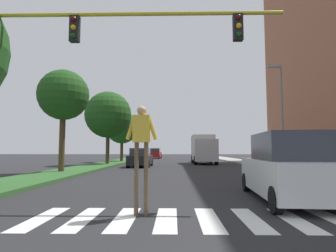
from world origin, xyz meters
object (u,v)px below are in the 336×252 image
object	(u,v)px
sedan_far_horizon	(156,154)
tree_distant	(122,128)
traffic_light_gantry	(73,53)
sedan_distant	(201,155)
tree_far	(108,115)
street_lamp_right	(281,107)
truck_box_delivery	(203,149)
pedestrian_performer	(141,142)
sedan_midblock	(140,158)
tree_mid	(63,96)
suv_crossing	(288,169)

from	to	relation	value
sedan_far_horizon	tree_distant	bearing A→B (deg)	-102.79
traffic_light_gantry	sedan_distant	bearing A→B (deg)	77.10
tree_far	sedan_far_horizon	size ratio (longest dim) A/B	1.56
street_lamp_right	truck_box_delivery	world-z (taller)	street_lamp_right
pedestrian_performer	sedan_midblock	size ratio (longest dim) A/B	0.57
traffic_light_gantry	sedan_midblock	world-z (taller)	traffic_light_gantry
tree_far	street_lamp_right	distance (m)	16.03
truck_box_delivery	traffic_light_gantry	bearing A→B (deg)	-105.40
tree_far	tree_distant	xyz separation A→B (m)	(0.08, 7.05, -0.71)
tree_mid	sedan_midblock	size ratio (longest dim) A/B	1.47
tree_far	street_lamp_right	size ratio (longest dim) A/B	0.95
suv_crossing	truck_box_delivery	bearing A→B (deg)	90.37
sedan_far_horizon	sedan_midblock	bearing A→B (deg)	-89.44
tree_far	truck_box_delivery	size ratio (longest dim) A/B	1.15
tree_far	tree_distant	bearing A→B (deg)	89.37
traffic_light_gantry	suv_crossing	world-z (taller)	traffic_light_gantry
suv_crossing	traffic_light_gantry	bearing A→B (deg)	-177.36
tree_far	pedestrian_performer	size ratio (longest dim) A/B	2.86
street_lamp_right	tree_mid	bearing A→B (deg)	-170.39
street_lamp_right	pedestrian_performer	size ratio (longest dim) A/B	3.01
tree_mid	traffic_light_gantry	bearing A→B (deg)	-66.84
truck_box_delivery	street_lamp_right	bearing A→B (deg)	-66.92
tree_far	suv_crossing	bearing A→B (deg)	-62.72
sedan_distant	sedan_midblock	bearing A→B (deg)	-118.92
truck_box_delivery	tree_mid	bearing A→B (deg)	-128.36
pedestrian_performer	tree_far	bearing A→B (deg)	105.31
street_lamp_right	sedan_far_horizon	world-z (taller)	street_lamp_right
tree_far	traffic_light_gantry	distance (m)	19.77
tree_distant	truck_box_delivery	size ratio (longest dim) A/B	0.99
traffic_light_gantry	truck_box_delivery	size ratio (longest dim) A/B	1.45
street_lamp_right	sedan_far_horizon	bearing A→B (deg)	110.72
pedestrian_performer	suv_crossing	bearing A→B (deg)	25.59
tree_mid	pedestrian_performer	size ratio (longest dim) A/B	2.60
tree_mid	tree_distant	distance (m)	16.98
tree_distant	traffic_light_gantry	size ratio (longest dim) A/B	0.68
tree_mid	traffic_light_gantry	size ratio (longest dim) A/B	0.72
tree_far	sedan_far_horizon	bearing A→B (deg)	81.15
sedan_midblock	tree_mid	bearing A→B (deg)	-119.48
street_lamp_right	pedestrian_performer	bearing A→B (deg)	-121.58
suv_crossing	sedan_far_horizon	bearing A→B (deg)	99.18
tree_far	suv_crossing	xyz separation A→B (m)	(9.88, -19.15, -4.03)
tree_mid	tree_distant	bearing A→B (deg)	87.83
tree_mid	tree_far	distance (m)	9.92
traffic_light_gantry	sedan_distant	size ratio (longest dim) A/B	2.16
tree_distant	street_lamp_right	world-z (taller)	street_lamp_right
sedan_distant	sedan_far_horizon	size ratio (longest dim) A/B	0.91
sedan_distant	tree_far	bearing A→B (deg)	-137.63
traffic_light_gantry	sedan_distant	distance (m)	29.60
tree_distant	pedestrian_performer	bearing A→B (deg)	-78.56
tree_far	sedan_distant	bearing A→B (deg)	42.37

